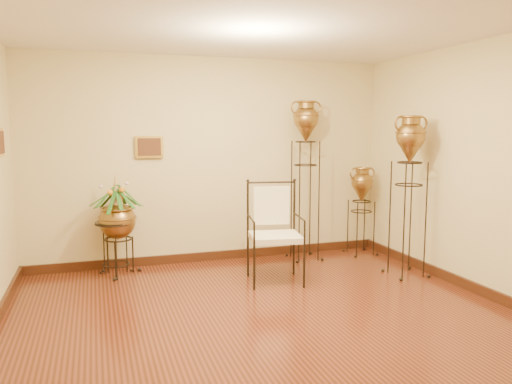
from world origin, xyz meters
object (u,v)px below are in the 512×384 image
object	(u,v)px
amphora_mid	(408,195)
side_table	(115,247)
armchair	(275,233)
amphora_tall	(305,179)
planter_urn	(117,216)

from	to	relation	value
amphora_mid	side_table	xyz separation A→B (m)	(-3.48, 1.13, -0.67)
armchair	side_table	xyz separation A→B (m)	(-1.81, 0.89, -0.25)
armchair	side_table	world-z (taller)	armchair
amphora_tall	armchair	distance (m)	1.30
amphora_tall	armchair	bearing A→B (deg)	-130.93
amphora_tall	planter_urn	size ratio (longest dim) A/B	1.67
amphora_tall	armchair	world-z (taller)	amphora_tall
amphora_tall	planter_urn	xyz separation A→B (m)	(-2.55, 0.00, -0.40)
amphora_mid	side_table	world-z (taller)	amphora_mid
amphora_tall	side_table	size ratio (longest dim) A/B	2.59
planter_urn	armchair	size ratio (longest dim) A/B	1.11
amphora_tall	amphora_mid	xyz separation A→B (m)	(0.90, -1.13, -0.12)
amphora_mid	planter_urn	world-z (taller)	amphora_mid
side_table	planter_urn	bearing A→B (deg)	-1.31
amphora_mid	armchair	size ratio (longest dim) A/B	1.68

